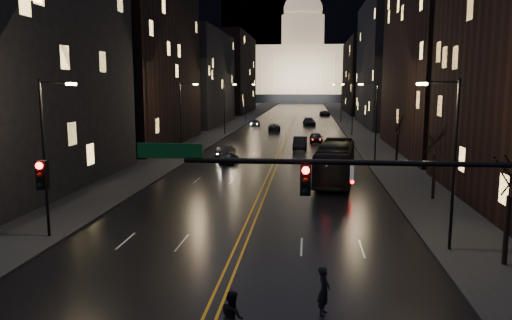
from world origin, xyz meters
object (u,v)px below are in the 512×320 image
(bus, at_px, (335,162))
(receding_car_a, at_px, (300,143))
(traffic_signal, at_px, (381,197))
(pedestrian_a, at_px, (324,291))
(oncoming_car_b, at_px, (226,152))
(pedestrian_b, at_px, (232,317))
(oncoming_car_a, at_px, (229,158))

(bus, xyz_separation_m, receding_car_a, (-3.56, 22.31, -0.91))
(traffic_signal, distance_m, receding_car_a, 51.61)
(bus, distance_m, receding_car_a, 22.61)
(bus, height_order, receding_car_a, bus)
(traffic_signal, bearing_deg, pedestrian_a, 128.71)
(oncoming_car_b, relative_size, pedestrian_b, 2.49)
(oncoming_car_b, bearing_deg, bus, 135.56)
(receding_car_a, distance_m, pedestrian_b, 51.64)
(pedestrian_b, bearing_deg, oncoming_car_b, -22.83)
(oncoming_car_b, xyz_separation_m, receding_car_a, (8.74, 8.92, 0.11))
(oncoming_car_b, xyz_separation_m, pedestrian_a, (10.48, -40.33, 0.20))
(traffic_signal, xyz_separation_m, pedestrian_b, (-4.80, -0.30, -4.19))
(receding_car_a, bearing_deg, bus, -80.01)
(oncoming_car_a, relative_size, pedestrian_a, 2.22)
(oncoming_car_b, height_order, pedestrian_a, pedestrian_a)
(oncoming_car_a, bearing_deg, pedestrian_a, 107.67)
(pedestrian_b, bearing_deg, bus, -42.18)
(oncoming_car_b, xyz_separation_m, pedestrian_b, (7.34, -42.71, 0.16))
(pedestrian_a, distance_m, pedestrian_b, 3.93)
(traffic_signal, bearing_deg, bus, 89.69)
(oncoming_car_a, distance_m, oncoming_car_b, 4.87)
(traffic_signal, relative_size, receding_car_a, 3.31)
(oncoming_car_b, distance_m, pedestrian_b, 43.33)
(receding_car_a, xyz_separation_m, pedestrian_b, (-1.40, -51.62, 0.05))
(oncoming_car_a, relative_size, oncoming_car_b, 0.93)
(bus, xyz_separation_m, pedestrian_a, (-1.82, -26.94, -0.82))
(traffic_signal, height_order, bus, traffic_signal)
(bus, xyz_separation_m, oncoming_car_a, (-11.17, 8.66, -1.05))
(oncoming_car_a, height_order, pedestrian_a, pedestrian_a)
(pedestrian_a, relative_size, pedestrian_b, 1.04)
(traffic_signal, height_order, oncoming_car_a, traffic_signal)
(pedestrian_a, xyz_separation_m, pedestrian_b, (-3.14, -2.37, -0.03))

